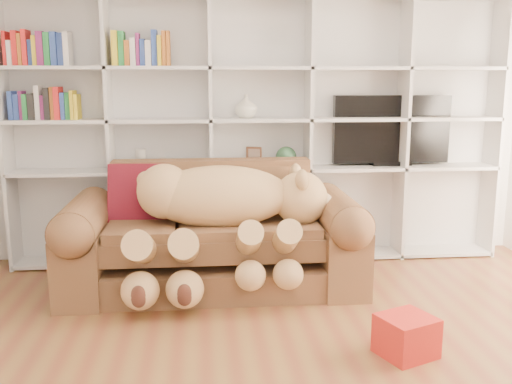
{
  "coord_description": "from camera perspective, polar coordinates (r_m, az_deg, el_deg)",
  "views": [
    {
      "loc": [
        -0.53,
        -2.8,
        1.66
      ],
      "look_at": [
        -0.1,
        1.63,
        0.77
      ],
      "focal_mm": 40.0,
      "sensor_mm": 36.0,
      "label": 1
    }
  ],
  "objects": [
    {
      "name": "snow_globe",
      "position": [
        5.16,
        -7.05,
        2.91
      ],
      "size": [
        0.1,
        0.1,
        0.1
      ],
      "primitive_type": "sphere",
      "color": "silver",
      "rests_on": "bookshelf"
    },
    {
      "name": "gift_box",
      "position": [
        3.69,
        14.8,
        -13.74
      ],
      "size": [
        0.4,
        0.38,
        0.25
      ],
      "primitive_type": "cube",
      "rotation": [
        0.0,
        0.0,
        0.39
      ],
      "color": "red",
      "rests_on": "floor"
    },
    {
      "name": "throw_pillow",
      "position": [
        4.73,
        -11.62,
        -0.17
      ],
      "size": [
        0.49,
        0.29,
        0.5
      ],
      "primitive_type": "cube",
      "rotation": [
        -0.24,
        0.0,
        -0.05
      ],
      "color": "maroon",
      "rests_on": "sofa"
    },
    {
      "name": "green_vase",
      "position": [
        5.21,
        3.03,
        3.53
      ],
      "size": [
        0.19,
        0.19,
        0.19
      ],
      "primitive_type": "sphere",
      "color": "#2B5535",
      "rests_on": "bookshelf"
    },
    {
      "name": "picture_frame",
      "position": [
        5.17,
        -0.21,
        3.54
      ],
      "size": [
        0.14,
        0.08,
        0.18
      ],
      "primitive_type": "cube",
      "rotation": [
        0.0,
        0.0,
        -0.42
      ],
      "color": "#522F1C",
      "rests_on": "bookshelf"
    },
    {
      "name": "figurine_tall",
      "position": [
        5.18,
        -11.44,
        3.23
      ],
      "size": [
        0.11,
        0.11,
        0.18
      ],
      "primitive_type": "cylinder",
      "rotation": [
        0.0,
        0.0,
        0.31
      ],
      "color": "beige",
      "rests_on": "bookshelf"
    },
    {
      "name": "bookshelf",
      "position": [
        5.18,
        -2.35,
        7.34
      ],
      "size": [
        4.43,
        0.35,
        2.4
      ],
      "color": "silver",
      "rests_on": "floor"
    },
    {
      "name": "figurine_short",
      "position": [
        5.17,
        -9.29,
        2.87
      ],
      "size": [
        0.08,
        0.08,
        0.11
      ],
      "primitive_type": "cylinder",
      "rotation": [
        0.0,
        0.0,
        -0.33
      ],
      "color": "beige",
      "rests_on": "bookshelf"
    },
    {
      "name": "shelf_vase",
      "position": [
        5.12,
        -1.01,
        8.57
      ],
      "size": [
        0.26,
        0.26,
        0.21
      ],
      "primitive_type": "imported",
      "rotation": [
        0.0,
        0.0,
        0.44
      ],
      "color": "beige",
      "rests_on": "bookshelf"
    },
    {
      "name": "tv",
      "position": [
        5.46,
        13.38,
        5.97
      ],
      "size": [
        1.09,
        0.18,
        0.65
      ],
      "color": "black",
      "rests_on": "bookshelf"
    },
    {
      "name": "teddy_bear",
      "position": [
        4.36,
        -3.45,
        -1.85
      ],
      "size": [
        1.63,
        0.93,
        0.95
      ],
      "rotation": [
        0.0,
        0.0,
        -0.15
      ],
      "color": "tan",
      "rests_on": "sofa"
    },
    {
      "name": "sofa",
      "position": [
        4.63,
        -4.28,
        -4.92
      ],
      "size": [
        2.35,
        1.01,
        0.99
      ],
      "color": "brown",
      "rests_on": "floor"
    },
    {
      "name": "wall_back",
      "position": [
        5.33,
        0.16,
        7.94
      ],
      "size": [
        5.0,
        0.02,
        2.7
      ],
      "primitive_type": "cube",
      "color": "silver",
      "rests_on": "floor"
    }
  ]
}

